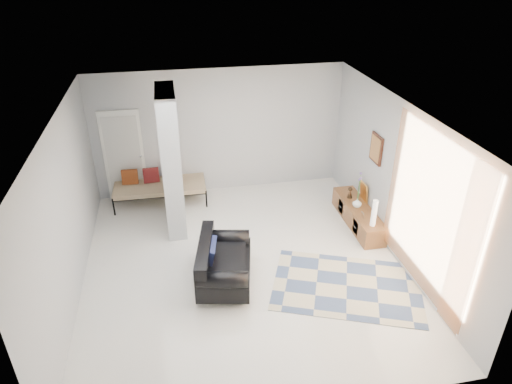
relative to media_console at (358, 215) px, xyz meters
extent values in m
plane|color=white|center=(-2.52, -0.90, -0.20)|extent=(6.00, 6.00, 0.00)
plane|color=white|center=(-2.52, -0.90, 2.60)|extent=(6.00, 6.00, 0.00)
plane|color=#B5B7BA|center=(-2.52, 2.10, 1.20)|extent=(6.00, 0.00, 6.00)
plane|color=#B5B7BA|center=(-2.52, -3.90, 1.20)|extent=(6.00, 0.00, 6.00)
plane|color=#B5B7BA|center=(-5.27, -0.90, 1.20)|extent=(0.00, 6.00, 6.00)
plane|color=#B5B7BA|center=(0.23, -0.90, 1.20)|extent=(0.00, 6.00, 6.00)
cube|color=#ADB2B5|center=(-3.62, 0.70, 1.20)|extent=(0.35, 1.20, 2.80)
cube|color=white|center=(-4.62, 2.06, 0.82)|extent=(0.85, 0.06, 2.04)
plane|color=#D27437|center=(0.15, -2.05, 1.25)|extent=(0.00, 2.55, 2.55)
cube|color=#3D1C10|center=(0.20, 0.00, 1.45)|extent=(0.04, 0.45, 0.55)
cube|color=brown|center=(0.00, 0.00, 0.00)|extent=(0.45, 1.81, 0.40)
cube|color=#3D1C10|center=(-0.22, -0.40, 0.00)|extent=(0.02, 0.24, 0.28)
cube|color=#3D1C10|center=(-0.22, 0.40, 0.00)|extent=(0.02, 0.24, 0.28)
cube|color=#ECA545|center=(0.18, 0.25, 0.40)|extent=(0.09, 0.32, 0.40)
cube|color=silver|center=(-0.10, -0.40, 0.26)|extent=(0.04, 0.10, 0.12)
cylinder|color=silver|center=(-3.32, -1.76, -0.15)|extent=(0.05, 0.05, 0.10)
cylinder|color=silver|center=(-3.10, -0.62, -0.15)|extent=(0.05, 0.05, 0.10)
cylinder|color=silver|center=(-2.69, -1.89, -0.15)|extent=(0.05, 0.05, 0.10)
cylinder|color=silver|center=(-2.47, -0.74, -0.15)|extent=(0.05, 0.05, 0.10)
cube|color=black|center=(-2.89, -1.25, 0.05)|extent=(1.10, 1.54, 0.30)
cube|color=black|center=(-3.21, -1.19, 0.38)|extent=(0.47, 1.42, 0.36)
cylinder|color=black|center=(-3.01, -1.82, 0.28)|extent=(0.84, 0.43, 0.28)
cylinder|color=black|center=(-2.78, -0.68, 0.28)|extent=(0.84, 0.43, 0.28)
cube|color=black|center=(-3.09, -1.21, 0.40)|extent=(0.24, 0.53, 0.31)
cylinder|color=black|center=(-4.90, 1.31, 0.00)|extent=(0.04, 0.04, 0.40)
cylinder|color=black|center=(-2.96, 1.28, 0.00)|extent=(0.04, 0.04, 0.40)
cylinder|color=black|center=(-4.88, 2.12, 0.00)|extent=(0.04, 0.04, 0.40)
cylinder|color=black|center=(-2.94, 2.09, 0.00)|extent=(0.04, 0.04, 0.40)
cube|color=beige|center=(-3.92, 1.70, 0.18)|extent=(1.97, 0.86, 0.12)
cube|color=brown|center=(-4.54, 1.86, 0.40)|extent=(0.34, 0.17, 0.33)
cube|color=maroon|center=(-4.09, 1.85, 0.40)|extent=(0.34, 0.17, 0.33)
cube|color=brown|center=(-3.63, 1.84, 0.40)|extent=(0.34, 0.17, 0.33)
cube|color=beige|center=(-0.92, -1.80, -0.20)|extent=(2.85, 2.39, 0.01)
cylinder|color=white|center=(-0.02, -0.69, 0.46)|extent=(0.10, 0.10, 0.53)
imported|color=white|center=(-0.05, 0.01, 0.29)|extent=(0.19, 0.19, 0.19)
camera|label=1|loc=(-3.56, -7.35, 4.83)|focal=32.00mm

